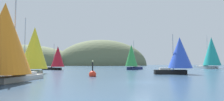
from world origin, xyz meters
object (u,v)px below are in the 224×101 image
Objects in this scene: sailboat_blue_spinnaker at (179,54)px; channel_buoy at (93,74)px; sailboat_yellow_sail at (33,49)px; sailboat_teal_sail at (211,52)px; sailboat_orange_sail at (5,40)px; sailboat_green_sail at (132,57)px; sailboat_crimson_sail at (57,57)px.

sailboat_blue_spinnaker is 2.74× the size of channel_buoy.
sailboat_yellow_sail is 60.70m from sailboat_teal_sail.
sailboat_teal_sail reaches higher than channel_buoy.
channel_buoy is at bearing -37.95° from sailboat_yellow_sail.
sailboat_teal_sail is 4.61× the size of channel_buoy.
sailboat_orange_sail is 1.09× the size of sailboat_green_sail.
sailboat_orange_sail is 68.57m from sailboat_teal_sail.
sailboat_yellow_sail is at bearing 142.05° from channel_buoy.
channel_buoy is (-15.61, -4.04, -3.28)m from sailboat_blue_spinnaker.
sailboat_blue_spinnaker is 16.45m from channel_buoy.
sailboat_orange_sail is 1.27× the size of sailboat_crimson_sail.
sailboat_blue_spinnaker is at bearing 26.16° from sailboat_orange_sail.
sailboat_orange_sail is 37.58m from sailboat_crimson_sail.
sailboat_teal_sail reaches higher than sailboat_crimson_sail.
channel_buoy is (-12.33, -28.04, -3.53)m from sailboat_green_sail.
sailboat_teal_sail reaches higher than sailboat_blue_spinnaker.
sailboat_green_sail reaches higher than sailboat_blue_spinnaker.
sailboat_teal_sail is at bearing 49.07° from sailboat_blue_spinnaker.
sailboat_teal_sail is (52.48, 44.10, 1.55)m from sailboat_orange_sail.
sailboat_orange_sail is at bearing -120.75° from sailboat_green_sail.
sailboat_green_sail is 1.16× the size of sailboat_crimson_sail.
sailboat_yellow_sail is at bearing -139.71° from sailboat_green_sail.
sailboat_yellow_sail reaches higher than sailboat_green_sail.
channel_buoy is (9.60, -29.42, -3.37)m from sailboat_crimson_sail.
sailboat_teal_sail is (52.87, 6.53, 2.18)m from sailboat_crimson_sail.
sailboat_crimson_sail is at bearing 176.40° from sailboat_green_sail.
sailboat_blue_spinnaker reaches higher than channel_buoy.
sailboat_orange_sail is 27.65m from sailboat_blue_spinnaker.
sailboat_green_sail reaches higher than sailboat_crimson_sail.
sailboat_orange_sail is 3.64× the size of channel_buoy.
sailboat_orange_sail reaches higher than sailboat_crimson_sail.
sailboat_green_sail is 3.34× the size of channel_buoy.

